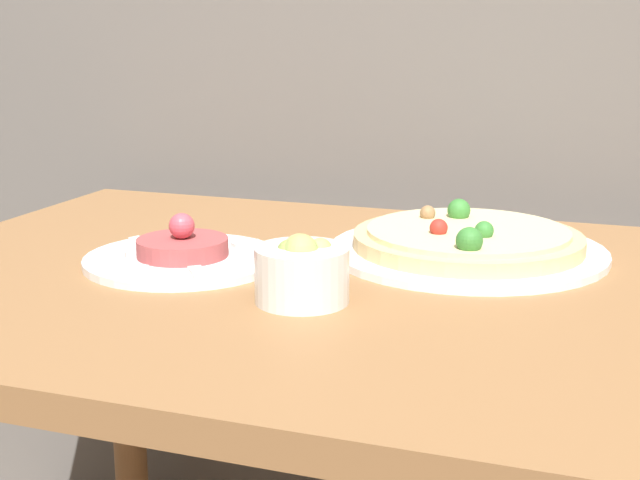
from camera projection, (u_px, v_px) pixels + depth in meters
The scene contains 4 objects.
dining_table at pixel (359, 363), 1.08m from camera, with size 1.21×0.80×0.75m.
pizza_plate at pixel (467, 243), 1.16m from camera, with size 0.36×0.36×0.06m.
tartare_plate at pixel (183, 254), 1.12m from camera, with size 0.25×0.25×0.06m.
small_bowl at pixel (302, 270), 0.96m from camera, with size 0.10×0.10×0.08m.
Camera 1 is at (0.29, -0.57, 1.05)m, focal length 50.00 mm.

